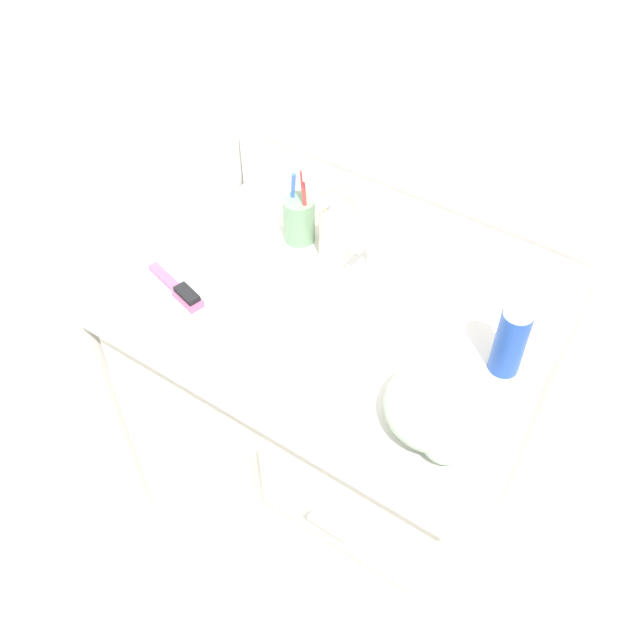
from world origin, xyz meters
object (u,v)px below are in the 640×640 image
(soap_dispenser, at_px, (335,230))
(hand_towel, at_px, (442,410))
(hairbrush, at_px, (181,291))
(toothbrush_cup, at_px, (299,218))
(shaving_cream_can, at_px, (511,338))

(soap_dispenser, xyz_separation_m, hand_towel, (0.40, -0.27, -0.02))
(hairbrush, xyz_separation_m, hand_towel, (0.59, 0.01, 0.03))
(toothbrush_cup, bearing_deg, soap_dispenser, -0.55)
(toothbrush_cup, bearing_deg, hand_towel, -28.83)
(soap_dispenser, distance_m, hairbrush, 0.34)
(shaving_cream_can, height_order, hand_towel, shaving_cream_can)
(soap_dispenser, bearing_deg, shaving_cream_can, -11.46)
(soap_dispenser, bearing_deg, toothbrush_cup, 179.45)
(hairbrush, distance_m, hand_towel, 0.59)
(toothbrush_cup, relative_size, hand_towel, 0.99)
(soap_dispenser, height_order, hairbrush, soap_dispenser)
(shaving_cream_can, bearing_deg, toothbrush_cup, 170.42)
(toothbrush_cup, xyz_separation_m, hand_towel, (0.49, -0.27, -0.01))
(shaving_cream_can, xyz_separation_m, hand_towel, (-0.04, -0.18, -0.04))
(toothbrush_cup, height_order, soap_dispenser, toothbrush_cup)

